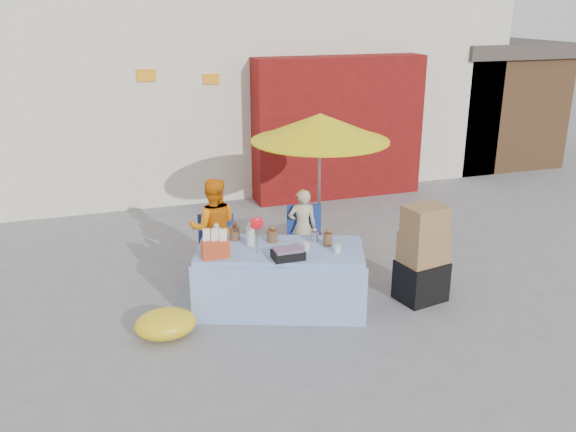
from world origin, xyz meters
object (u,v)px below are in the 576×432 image
object	(u,v)px
vendor_orange	(214,228)
vendor_beige	(302,227)
chair_left	(217,261)
chair_right	(306,250)
box_stack	(423,257)
umbrella	(320,128)
market_table	(279,277)

from	to	relation	value
vendor_orange	vendor_beige	distance (m)	1.26
chair_left	vendor_orange	bearing A→B (deg)	103.04
chair_right	box_stack	world-z (taller)	box_stack
umbrella	box_stack	xyz separation A→B (m)	(0.72, -1.67, -1.33)
chair_left	umbrella	bearing A→B (deg)	22.10
market_table	box_stack	size ratio (longest dim) A/B	1.79
market_table	chair_right	xyz separation A→B (m)	(0.70, 1.02, -0.14)
market_table	chair_right	bearing A→B (deg)	75.44
vendor_orange	vendor_beige	xyz separation A→B (m)	(1.25, 0.00, -0.13)
chair_right	box_stack	xyz separation A→B (m)	(1.02, -1.38, 0.31)
umbrella	box_stack	distance (m)	2.25
market_table	box_stack	distance (m)	1.76
chair_right	vendor_orange	world-z (taller)	vendor_orange
vendor_orange	vendor_beige	size ratio (longest dim) A/B	1.24
chair_right	box_stack	bearing A→B (deg)	-42.01
chair_right	box_stack	size ratio (longest dim) A/B	0.69
chair_right	vendor_beige	xyz separation A→B (m)	(-0.00, 0.13, 0.29)
market_table	chair_right	distance (m)	1.25
box_stack	vendor_beige	bearing A→B (deg)	123.89
chair_left	chair_right	bearing A→B (deg)	11.68
market_table	umbrella	xyz separation A→B (m)	(1.00, 1.31, 1.50)
market_table	umbrella	distance (m)	2.23
box_stack	chair_left	bearing A→B (deg)	148.62
market_table	vendor_orange	xyz separation A→B (m)	(-0.55, 1.16, 0.28)
umbrella	chair_right	bearing A→B (deg)	-136.21
market_table	vendor_orange	world-z (taller)	vendor_orange
market_table	box_stack	bearing A→B (deg)	8.17
chair_right	box_stack	distance (m)	1.74
market_table	vendor_beige	world-z (taller)	market_table
chair_right	vendor_orange	xyz separation A→B (m)	(-1.25, 0.13, 0.42)
vendor_orange	umbrella	size ratio (longest dim) A/B	0.65
umbrella	box_stack	bearing A→B (deg)	-66.67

